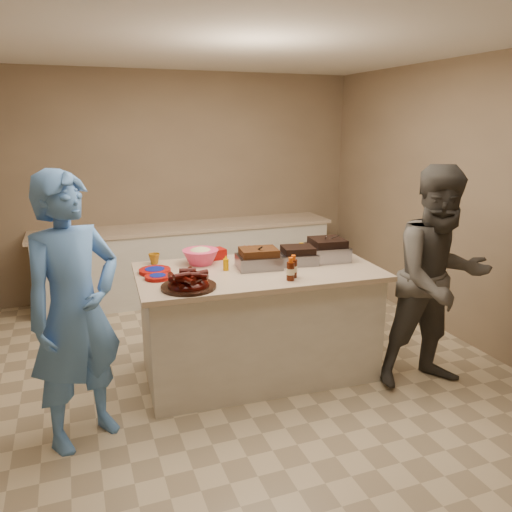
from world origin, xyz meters
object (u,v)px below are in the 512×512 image
object	(u,v)px
bbq_bottle_b	(290,280)
guest_blue	(88,436)
coleslaw_bowl	(201,264)
plastic_cup	(155,264)
island	(258,372)
guest_gray	(429,382)
roasting_pan	(327,260)
bbq_bottle_a	(293,277)
mustard_bottle	(226,270)
rib_platter	(189,288)

from	to	relation	value
bbq_bottle_b	guest_blue	distance (m)	1.82
coleslaw_bowl	plastic_cup	size ratio (longest dim) A/B	3.19
island	coleslaw_bowl	distance (m)	1.07
guest_blue	guest_gray	world-z (taller)	guest_gray
roasting_pan	guest_blue	bearing A→B (deg)	-160.36
coleslaw_bowl	bbq_bottle_a	distance (m)	0.85
coleslaw_bowl	guest_gray	distance (m)	2.17
island	bbq_bottle_b	world-z (taller)	bbq_bottle_b
coleslaw_bowl	bbq_bottle_b	bearing A→B (deg)	-52.20
mustard_bottle	guest_blue	xyz separation A→B (m)	(-1.18, -0.51, -0.94)
roasting_pan	bbq_bottle_a	xyz separation A→B (m)	(-0.49, -0.37, 0.00)
coleslaw_bowl	bbq_bottle_a	xyz separation A→B (m)	(0.58, -0.62, 0.00)
roasting_pan	bbq_bottle_b	bearing A→B (deg)	-135.94
mustard_bottle	plastic_cup	xyz separation A→B (m)	(-0.52, 0.40, 0.00)
guest_gray	roasting_pan	bearing A→B (deg)	136.59
mustard_bottle	bbq_bottle_b	bearing A→B (deg)	-47.82
roasting_pan	bbq_bottle_a	distance (m)	0.62
roasting_pan	rib_platter	bearing A→B (deg)	-159.78
guest_gray	coleslaw_bowl	bearing A→B (deg)	156.19
island	guest_gray	world-z (taller)	island
mustard_bottle	guest_blue	world-z (taller)	mustard_bottle
roasting_pan	mustard_bottle	world-z (taller)	roasting_pan
rib_platter	plastic_cup	world-z (taller)	rib_platter
rib_platter	bbq_bottle_a	world-z (taller)	bbq_bottle_a
bbq_bottle_b	guest_blue	size ratio (longest dim) A/B	0.10
roasting_pan	bbq_bottle_a	world-z (taller)	bbq_bottle_a
roasting_pan	plastic_cup	world-z (taller)	roasting_pan
coleslaw_bowl	guest_gray	world-z (taller)	coleslaw_bowl
guest_blue	plastic_cup	bearing A→B (deg)	23.45
island	mustard_bottle	xyz separation A→B (m)	(-0.26, 0.06, 0.94)
rib_platter	bbq_bottle_b	size ratio (longest dim) A/B	2.25
bbq_bottle_b	guest_gray	distance (m)	1.52
rib_platter	guest_gray	world-z (taller)	rib_platter
bbq_bottle_b	mustard_bottle	distance (m)	0.57
roasting_pan	bbq_bottle_b	xyz separation A→B (m)	(-0.54, -0.43, 0.00)
plastic_cup	bbq_bottle_a	bearing A→B (deg)	-38.81
bbq_bottle_b	plastic_cup	distance (m)	1.22
guest_gray	rib_platter	bearing A→B (deg)	174.96
coleslaw_bowl	guest_gray	size ratio (longest dim) A/B	0.17
guest_blue	guest_gray	distance (m)	2.73
island	bbq_bottle_a	size ratio (longest dim) A/B	11.00
plastic_cup	guest_blue	world-z (taller)	plastic_cup
bbq_bottle_b	mustard_bottle	bearing A→B (deg)	132.18
guest_blue	roasting_pan	bearing A→B (deg)	-16.88
island	plastic_cup	world-z (taller)	plastic_cup
guest_blue	guest_gray	size ratio (longest dim) A/B	1.02
island	roasting_pan	bearing A→B (deg)	8.58
island	guest_blue	xyz separation A→B (m)	(-1.44, -0.45, 0.00)
mustard_bottle	guest_gray	world-z (taller)	mustard_bottle
rib_platter	bbq_bottle_a	size ratio (longest dim) A/B	2.27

